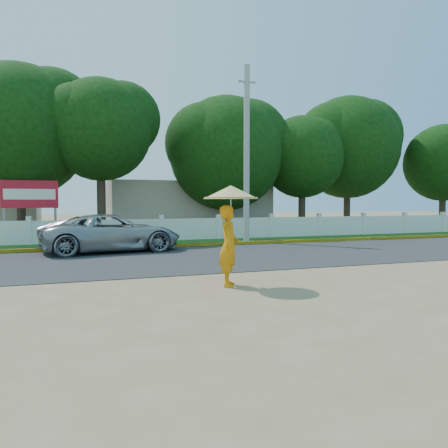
{
  "coord_description": "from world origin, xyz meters",
  "views": [
    {
      "loc": [
        -4.33,
        -10.09,
        1.97
      ],
      "look_at": [
        0.0,
        2.0,
        1.3
      ],
      "focal_mm": 35.0,
      "sensor_mm": 36.0,
      "label": 1
    }
  ],
  "objects_px": {
    "vehicle": "(112,233)",
    "utility_pole": "(247,154)",
    "billboard": "(30,198)",
    "monk_with_parasol": "(230,221)"
  },
  "relations": [
    {
      "from": "vehicle",
      "to": "utility_pole",
      "type": "bearing_deg",
      "value": -80.98
    },
    {
      "from": "utility_pole",
      "to": "vehicle",
      "type": "xyz_separation_m",
      "value": [
        -6.52,
        -2.06,
        -3.48
      ]
    },
    {
      "from": "utility_pole",
      "to": "billboard",
      "type": "relative_size",
      "value": 2.86
    },
    {
      "from": "utility_pole",
      "to": "monk_with_parasol",
      "type": "distance_m",
      "value": 11.32
    },
    {
      "from": "utility_pole",
      "to": "monk_with_parasol",
      "type": "relative_size",
      "value": 3.61
    },
    {
      "from": "vehicle",
      "to": "monk_with_parasol",
      "type": "distance_m",
      "value": 8.2
    },
    {
      "from": "monk_with_parasol",
      "to": "billboard",
      "type": "bearing_deg",
      "value": 111.84
    },
    {
      "from": "monk_with_parasol",
      "to": "billboard",
      "type": "distance_m",
      "value": 13.97
    },
    {
      "from": "monk_with_parasol",
      "to": "vehicle",
      "type": "bearing_deg",
      "value": 103.69
    },
    {
      "from": "vehicle",
      "to": "monk_with_parasol",
      "type": "xyz_separation_m",
      "value": [
        1.93,
        -7.93,
        0.78
      ]
    }
  ]
}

